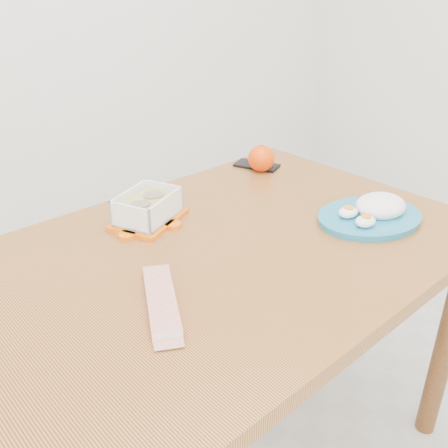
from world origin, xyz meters
TOP-DOWN VIEW (x-y plane):
  - dining_table at (-0.13, 0.15)m, footprint 1.35×0.99m
  - food_container at (-0.21, 0.37)m, footprint 0.23×0.22m
  - orange_fruit at (0.26, 0.49)m, footprint 0.09×0.09m
  - rice_plate at (0.28, 0.04)m, footprint 0.32×0.32m
  - candy_bar at (-0.36, 0.02)m, footprint 0.14×0.23m
  - smartphone at (0.27, 0.53)m, footprint 0.13×0.16m

SIDE VIEW (x-z plane):
  - dining_table at x=-0.13m, z-range 0.28..1.03m
  - smartphone at x=0.27m, z-range 0.75..0.76m
  - candy_bar at x=-0.36m, z-range 0.75..0.77m
  - rice_plate at x=0.28m, z-range 0.74..0.81m
  - food_container at x=-0.21m, z-range 0.75..0.83m
  - orange_fruit at x=0.26m, z-range 0.75..0.84m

